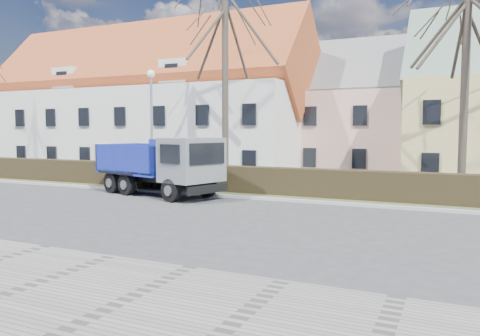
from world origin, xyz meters
The scene contains 12 objects.
ground centered at (0.00, 0.00, 0.00)m, with size 120.00×120.00×0.00m, color #39393B.
curb_far centered at (0.00, 4.60, 0.06)m, with size 80.00×0.30×0.12m, color #A2A1A1.
grass_strip centered at (0.00, 6.20, 0.05)m, with size 80.00×3.00×0.10m, color #434D2B.
hedge centered at (0.00, 6.00, 0.65)m, with size 60.00×0.90×1.30m, color black.
building_white centered at (-13.00, 16.00, 4.75)m, with size 26.80×10.80×9.50m, color silver, non-canonical shape.
building_pink centered at (4.00, 20.00, 4.00)m, with size 10.80×8.80×8.00m, color #DAAA9A, non-canonical shape.
tree_1 centered at (-2.00, 8.50, 6.33)m, with size 9.20×9.20×12.65m, color #362E25, non-canonical shape.
tree_2 centered at (10.00, 8.50, 5.50)m, with size 8.00×8.00×11.00m, color #362E25, non-canonical shape.
dump_truck centered at (-3.58, 3.99, 1.45)m, with size 7.26×2.70×2.90m, color navy, non-canonical shape.
streetlight centered at (-5.90, 7.00, 3.30)m, with size 0.52×0.52×6.60m, color #A0A1A2, non-canonical shape.
cart_frame centered at (-5.21, 4.32, 0.28)m, with size 0.62×0.35×0.56m, color silver, non-canonical shape.
parked_car_a centered at (-7.81, 10.03, 0.66)m, with size 1.55×3.85×1.31m, color black.
Camera 1 is at (9.81, -14.87, 3.14)m, focal length 35.00 mm.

